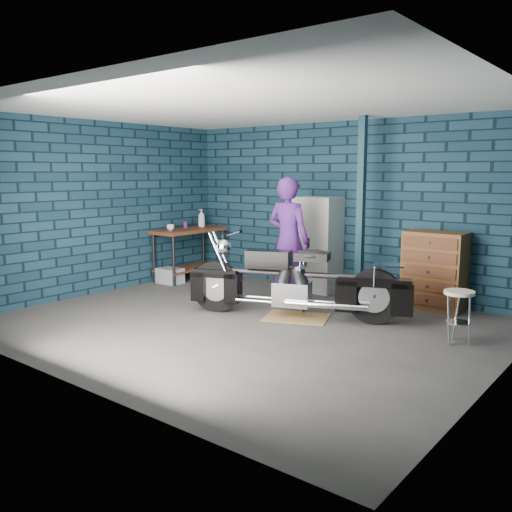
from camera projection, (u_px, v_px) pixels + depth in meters
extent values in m
plane|color=#454341|center=(246.00, 324.00, 6.86)|extent=(6.00, 6.00, 0.00)
cube|color=#102736|center=(346.00, 208.00, 8.59)|extent=(6.00, 0.02, 2.70)
cube|color=#102736|center=(98.00, 208.00, 8.50)|extent=(0.02, 5.00, 2.70)
cube|color=#102736|center=(506.00, 235.00, 4.82)|extent=(0.02, 5.00, 2.70)
cube|color=silver|center=(246.00, 105.00, 6.45)|extent=(6.00, 5.00, 0.02)
cube|color=#13303C|center=(361.00, 211.00, 7.83)|extent=(0.10, 0.10, 2.70)
cube|color=brown|center=(190.00, 254.00, 9.72)|extent=(0.60, 1.40, 0.91)
cube|color=brown|center=(296.00, 317.00, 7.17)|extent=(0.99, 0.88, 0.01)
imported|color=#471C6C|center=(288.00, 240.00, 7.92)|extent=(0.70, 0.48, 1.84)
cube|color=#919399|center=(170.00, 276.00, 9.37)|extent=(0.43, 0.30, 0.26)
cube|color=beige|center=(317.00, 244.00, 8.70)|extent=(0.71, 0.51, 1.52)
cube|color=brown|center=(434.00, 271.00, 7.55)|extent=(0.82, 0.46, 1.09)
imported|color=beige|center=(171.00, 227.00, 9.36)|extent=(0.16, 0.16, 0.10)
cylinder|color=#4D1861|center=(186.00, 225.00, 9.76)|extent=(0.11, 0.11, 0.11)
imported|color=#919399|center=(202.00, 218.00, 9.94)|extent=(0.16, 0.16, 0.33)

